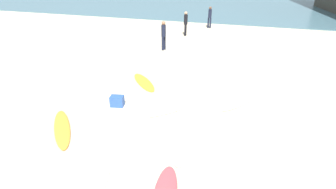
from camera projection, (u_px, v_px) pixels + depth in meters
name	position (u px, v px, depth m)	size (l,w,h in m)	color
ground_plane	(137.00, 143.00, 7.49)	(120.00, 120.00, 0.00)	beige
ocean_water	(238.00, 1.00, 40.48)	(120.00, 40.00, 0.08)	slate
surfboard_0	(144.00, 82.00, 11.44)	(0.57, 2.21, 0.08)	yellow
surfboard_1	(101.00, 166.00, 6.57)	(0.49, 2.18, 0.06)	white
surfboard_2	(240.00, 102.00, 9.78)	(0.50, 2.18, 0.07)	#F6DCD0
surfboard_3	(172.00, 143.00, 7.42)	(0.49, 2.03, 0.09)	silver
surfboard_4	(162.00, 111.00, 9.14)	(0.55, 1.95, 0.08)	silver
surfboard_5	(62.00, 128.00, 8.13)	(0.48, 2.42, 0.09)	orange
beachgoer_near	(186.00, 22.00, 19.11)	(0.30, 0.34, 1.80)	black
beachgoer_mid	(210.00, 16.00, 21.61)	(0.35, 0.35, 1.79)	#191E33
beachgoer_far	(164.00, 34.00, 15.65)	(0.35, 0.35, 1.81)	#191E33
beach_cooler	(117.00, 101.00, 9.44)	(0.49, 0.33, 0.41)	#2D56B2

